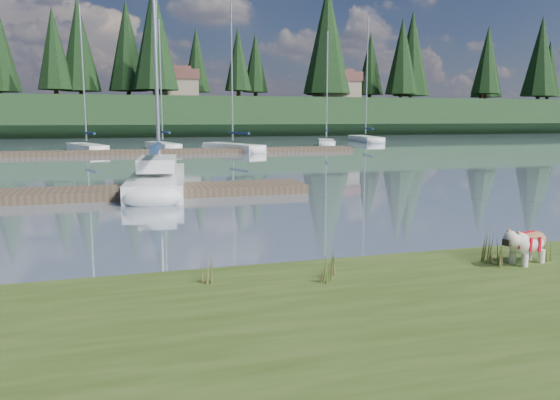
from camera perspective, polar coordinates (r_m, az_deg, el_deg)
name	(u,v)px	position (r m, az deg, el deg)	size (l,w,h in m)	color
ground	(151,154)	(39.59, -13.33, 4.70)	(200.00, 200.00, 0.00)	gray
ridge	(133,117)	(82.47, -15.14, 8.34)	(200.00, 20.00, 5.00)	#193117
bulldog	(527,241)	(9.28, 24.39, -3.97)	(0.95, 0.53, 0.56)	silver
sailboat_main	(160,175)	(21.18, -12.48, 2.57)	(2.84, 9.21, 13.02)	white
dock_near	(61,195)	(18.69, -21.90, 0.52)	(16.00, 2.00, 0.30)	#4C3D2C
dock_far	(180,151)	(39.74, -10.45, 5.02)	(26.00, 2.20, 0.30)	#4C3D2C
sailboat_bg_1	(85,147)	(44.30, -19.75, 5.25)	(3.59, 7.20, 10.73)	white
sailboat_bg_2	(161,145)	(44.97, -12.35, 5.61)	(2.61, 6.76, 10.11)	white
sailboat_bg_3	(228,146)	(42.44, -5.44, 5.59)	(4.09, 7.49, 11.03)	white
sailboat_bg_4	(326,142)	(49.40, 4.83, 6.03)	(3.47, 6.75, 10.01)	white
sailboat_bg_5	(363,138)	(59.18, 8.71, 6.39)	(3.26, 9.16, 12.73)	white
weed_0	(329,268)	(7.53, 5.17, -7.06)	(0.17, 0.14, 0.52)	#475B23
weed_1	(327,261)	(7.84, 4.98, -6.34)	(0.17, 0.14, 0.54)	#475B23
weed_2	(488,247)	(9.12, 20.89, -4.57)	(0.17, 0.14, 0.61)	#475B23
weed_3	(208,268)	(7.59, -7.50, -7.07)	(0.17, 0.14, 0.49)	#475B23
weed_4	(501,254)	(9.01, 22.07, -5.21)	(0.17, 0.14, 0.46)	#475B23
weed_5	(547,248)	(9.64, 26.14, -4.51)	(0.17, 0.14, 0.49)	#475B23
mud_lip	(272,282)	(8.53, -0.86, -8.61)	(60.00, 0.50, 0.14)	#33281C
conifer_3	(54,48)	(82.32, -22.58, 14.43)	(4.84, 4.84, 12.25)	#382619
conifer_4	(155,36)	(76.34, -12.97, 16.39)	(6.16, 6.16, 15.10)	#382619
conifer_5	(238,59)	(81.70, -4.40, 14.46)	(3.96, 3.96, 10.35)	#382619
conifer_6	(327,38)	(83.89, 4.96, 16.48)	(7.04, 7.04, 17.00)	#382619
conifer_7	(402,56)	(92.28, 12.63, 14.46)	(5.28, 5.28, 13.20)	#382619
conifer_8	(487,60)	(95.88, 20.82, 13.48)	(4.62, 4.62, 11.77)	#382619
conifer_9	(541,56)	(106.50, 25.59, 13.41)	(5.94, 5.94, 14.62)	#382619
house_1	(175,83)	(80.99, -10.90, 11.89)	(6.30, 5.30, 4.65)	gray
house_2	(337,85)	(84.92, 5.94, 11.84)	(6.30, 5.30, 4.65)	gray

